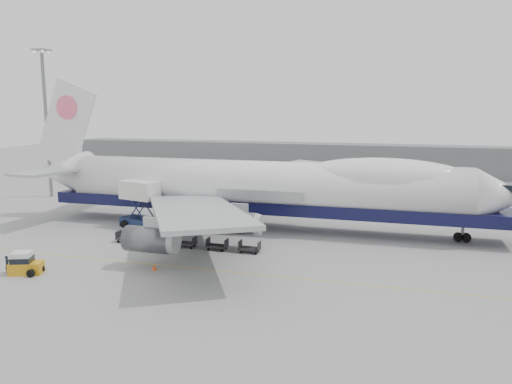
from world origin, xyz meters
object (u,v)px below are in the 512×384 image
(baggage_tug, at_px, (25,264))
(ground_worker, at_px, (7,264))
(catering_truck, at_px, (141,201))
(airliner, at_px, (264,186))

(baggage_tug, relative_size, ground_worker, 1.99)
(baggage_tug, bearing_deg, catering_truck, 65.70)
(airliner, relative_size, baggage_tug, 20.07)
(ground_worker, bearing_deg, baggage_tug, -95.78)
(baggage_tug, xyz_separation_m, ground_worker, (-1.88, -0.16, -0.13))
(airliner, height_order, baggage_tug, airliner)
(catering_truck, bearing_deg, airliner, 27.75)
(airliner, bearing_deg, catering_truck, -166.48)
(airliner, bearing_deg, ground_worker, -128.45)
(airliner, xyz_separation_m, baggage_tug, (-17.29, -23.99, -4.66))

